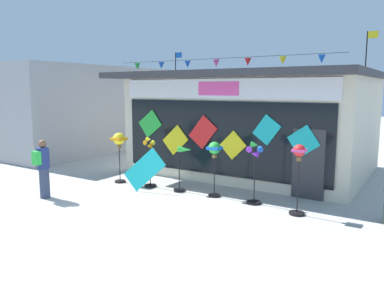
{
  "coord_description": "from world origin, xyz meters",
  "views": [
    {
      "loc": [
        6.54,
        -6.66,
        3.12
      ],
      "look_at": [
        0.32,
        3.06,
        1.42
      ],
      "focal_mm": 35.53,
      "sensor_mm": 36.0,
      "label": 1
    }
  ],
  "objects_px": {
    "wind_spinner_right": "(254,165)",
    "display_kite_on_ground": "(145,170)",
    "wind_spinner_center_left": "(183,163)",
    "person_mid_plaza": "(43,168)",
    "wind_spinner_far_right": "(299,164)",
    "kite_shop_building": "(255,122)",
    "wind_spinner_left": "(149,159)",
    "wind_spinner_center_right": "(215,154)",
    "wind_spinner_far_left": "(119,143)"
  },
  "relations": [
    {
      "from": "wind_spinner_center_left",
      "to": "wind_spinner_right",
      "type": "xyz_separation_m",
      "value": [
        2.32,
        0.01,
        0.2
      ]
    },
    {
      "from": "kite_shop_building",
      "to": "wind_spinner_left",
      "type": "xyz_separation_m",
      "value": [
        -1.73,
        -4.3,
        -0.96
      ]
    },
    {
      "from": "wind_spinner_far_left",
      "to": "person_mid_plaza",
      "type": "xyz_separation_m",
      "value": [
        -0.55,
        -2.53,
        -0.44
      ]
    },
    {
      "from": "wind_spinner_far_left",
      "to": "wind_spinner_far_right",
      "type": "xyz_separation_m",
      "value": [
        6.01,
        -0.06,
        -0.05
      ]
    },
    {
      "from": "wind_spinner_center_right",
      "to": "display_kite_on_ground",
      "type": "height_order",
      "value": "wind_spinner_center_right"
    },
    {
      "from": "wind_spinner_center_left",
      "to": "wind_spinner_right",
      "type": "distance_m",
      "value": 2.33
    },
    {
      "from": "wind_spinner_right",
      "to": "display_kite_on_ground",
      "type": "relative_size",
      "value": 1.37
    },
    {
      "from": "kite_shop_building",
      "to": "wind_spinner_left",
      "type": "relative_size",
      "value": 5.23
    },
    {
      "from": "wind_spinner_left",
      "to": "wind_spinner_right",
      "type": "distance_m",
      "value": 3.53
    },
    {
      "from": "kite_shop_building",
      "to": "person_mid_plaza",
      "type": "bearing_deg",
      "value": -116.86
    },
    {
      "from": "person_mid_plaza",
      "to": "wind_spinner_center_right",
      "type": "bearing_deg",
      "value": -137.87
    },
    {
      "from": "wind_spinner_center_right",
      "to": "display_kite_on_ground",
      "type": "distance_m",
      "value": 2.25
    },
    {
      "from": "wind_spinner_right",
      "to": "display_kite_on_ground",
      "type": "xyz_separation_m",
      "value": [
        -3.33,
        -0.59,
        -0.41
      ]
    },
    {
      "from": "wind_spinner_right",
      "to": "person_mid_plaza",
      "type": "distance_m",
      "value": 5.95
    },
    {
      "from": "wind_spinner_center_left",
      "to": "person_mid_plaza",
      "type": "xyz_separation_m",
      "value": [
        -2.97,
        -2.7,
        0.01
      ]
    },
    {
      "from": "wind_spinner_left",
      "to": "wind_spinner_center_left",
      "type": "distance_m",
      "value": 1.21
    },
    {
      "from": "wind_spinner_far_left",
      "to": "kite_shop_building",
      "type": "bearing_deg",
      "value": 56.09
    },
    {
      "from": "kite_shop_building",
      "to": "wind_spinner_far_right",
      "type": "xyz_separation_m",
      "value": [
        3.06,
        -4.44,
        -0.58
      ]
    },
    {
      "from": "wind_spinner_center_left",
      "to": "wind_spinner_far_right",
      "type": "relative_size",
      "value": 0.79
    },
    {
      "from": "wind_spinner_far_right",
      "to": "person_mid_plaza",
      "type": "bearing_deg",
      "value": -159.38
    },
    {
      "from": "wind_spinner_center_right",
      "to": "person_mid_plaza",
      "type": "relative_size",
      "value": 0.96
    },
    {
      "from": "wind_spinner_right",
      "to": "wind_spinner_far_right",
      "type": "bearing_deg",
      "value": -10.81
    },
    {
      "from": "wind_spinner_left",
      "to": "wind_spinner_far_right",
      "type": "distance_m",
      "value": 4.81
    },
    {
      "from": "person_mid_plaza",
      "to": "display_kite_on_ground",
      "type": "relative_size",
      "value": 1.34
    },
    {
      "from": "wind_spinner_far_left",
      "to": "wind_spinner_right",
      "type": "height_order",
      "value": "wind_spinner_right"
    },
    {
      "from": "kite_shop_building",
      "to": "wind_spinner_center_right",
      "type": "xyz_separation_m",
      "value": [
        0.54,
        -4.15,
        -0.6
      ]
    },
    {
      "from": "wind_spinner_center_left",
      "to": "wind_spinner_right",
      "type": "relative_size",
      "value": 0.82
    },
    {
      "from": "kite_shop_building",
      "to": "wind_spinner_left",
      "type": "height_order",
      "value": "kite_shop_building"
    },
    {
      "from": "person_mid_plaza",
      "to": "wind_spinner_center_left",
      "type": "bearing_deg",
      "value": -129.88
    },
    {
      "from": "kite_shop_building",
      "to": "wind_spinner_far_left",
      "type": "distance_m",
      "value": 5.3
    },
    {
      "from": "wind_spinner_right",
      "to": "wind_spinner_left",
      "type": "bearing_deg",
      "value": -178.24
    },
    {
      "from": "wind_spinner_far_right",
      "to": "person_mid_plaza",
      "type": "distance_m",
      "value": 7.02
    },
    {
      "from": "kite_shop_building",
      "to": "person_mid_plaza",
      "type": "distance_m",
      "value": 7.8
    },
    {
      "from": "wind_spinner_right",
      "to": "display_kite_on_ground",
      "type": "bearing_deg",
      "value": -169.96
    },
    {
      "from": "wind_spinner_center_left",
      "to": "wind_spinner_right",
      "type": "bearing_deg",
      "value": 0.29
    },
    {
      "from": "kite_shop_building",
      "to": "wind_spinner_center_left",
      "type": "xyz_separation_m",
      "value": [
        -0.53,
        -4.21,
        -0.98
      ]
    },
    {
      "from": "wind_spinner_left",
      "to": "wind_spinner_center_right",
      "type": "relative_size",
      "value": 1.0
    },
    {
      "from": "wind_spinner_center_left",
      "to": "display_kite_on_ground",
      "type": "relative_size",
      "value": 1.11
    },
    {
      "from": "kite_shop_building",
      "to": "wind_spinner_center_left",
      "type": "bearing_deg",
      "value": -97.15
    },
    {
      "from": "kite_shop_building",
      "to": "wind_spinner_right",
      "type": "distance_m",
      "value": 4.63
    },
    {
      "from": "wind_spinner_center_left",
      "to": "wind_spinner_right",
      "type": "height_order",
      "value": "wind_spinner_right"
    },
    {
      "from": "wind_spinner_right",
      "to": "kite_shop_building",
      "type": "bearing_deg",
      "value": 113.14
    },
    {
      "from": "wind_spinner_right",
      "to": "display_kite_on_ground",
      "type": "distance_m",
      "value": 3.4
    },
    {
      "from": "wind_spinner_far_left",
      "to": "wind_spinner_far_right",
      "type": "height_order",
      "value": "wind_spinner_far_right"
    },
    {
      "from": "wind_spinner_center_right",
      "to": "wind_spinner_right",
      "type": "xyz_separation_m",
      "value": [
        1.25,
        -0.04,
        -0.18
      ]
    },
    {
      "from": "wind_spinner_left",
      "to": "person_mid_plaza",
      "type": "height_order",
      "value": "person_mid_plaza"
    },
    {
      "from": "wind_spinner_center_left",
      "to": "wind_spinner_far_right",
      "type": "distance_m",
      "value": 3.62
    },
    {
      "from": "wind_spinner_center_right",
      "to": "wind_spinner_center_left",
      "type": "bearing_deg",
      "value": -177.11
    },
    {
      "from": "wind_spinner_far_left",
      "to": "wind_spinner_right",
      "type": "relative_size",
      "value": 0.97
    },
    {
      "from": "wind_spinner_far_left",
      "to": "wind_spinner_left",
      "type": "xyz_separation_m",
      "value": [
        1.21,
        0.07,
        -0.43
      ]
    }
  ]
}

